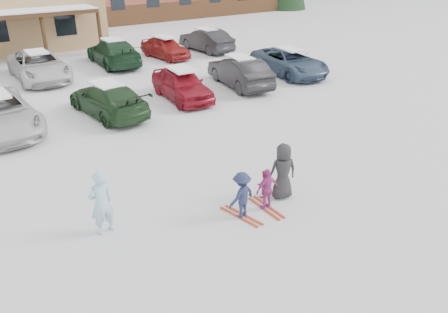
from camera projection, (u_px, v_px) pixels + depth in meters
ground at (235, 202)px, 12.68m from camera, size 160.00×160.00×0.00m
adult_skier at (101, 203)px, 10.98m from camera, size 0.71×0.52×1.77m
toddler_red at (264, 184)px, 12.78m from camera, size 0.46×0.38×0.86m
child_navy at (242, 195)px, 11.73m from camera, size 0.96×0.67×1.35m
skis_child_navy at (241, 216)px, 12.02m from camera, size 0.48×1.41×0.03m
child_magenta at (267, 189)px, 12.13m from camera, size 0.73×0.31×1.25m
skis_child_magenta at (266, 208)px, 12.39m from camera, size 0.22×1.40×0.03m
bystander_dark at (283, 171)px, 12.61m from camera, size 0.95×0.76×1.70m
parked_car_3 at (108, 99)px, 18.98m from camera, size 2.49×5.02×1.40m
parked_car_4 at (182, 84)px, 20.91m from camera, size 2.10×4.49×1.49m
parked_car_5 at (240, 72)px, 22.85m from camera, size 2.31×4.91×1.56m
parked_car_6 at (289, 62)px, 25.01m from camera, size 2.86×5.45×1.46m
parked_car_10 at (39, 66)px, 24.01m from camera, size 2.61×5.58×1.55m
parked_car_11 at (114, 52)px, 26.98m from camera, size 2.42×5.48×1.57m
parked_car_12 at (165, 47)px, 28.72m from camera, size 2.17×4.25×1.38m
parked_car_13 at (206, 40)px, 30.55m from camera, size 1.94×4.76×1.54m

